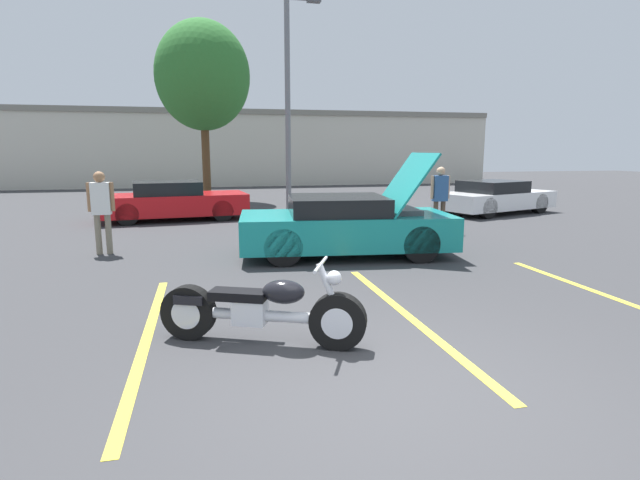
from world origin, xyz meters
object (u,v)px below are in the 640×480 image
parked_car_left_row (173,201)px  parked_car_right_row (495,197)px  spectator_near_motorcycle (101,205)px  show_car_hood_open (346,225)px  spectator_by_show_car (440,194)px  tree_background (203,76)px  motorcycle (261,310)px  light_pole (290,95)px

parked_car_left_row → parked_car_right_row: size_ratio=1.00×
spectator_near_motorcycle → parked_car_left_row: bearing=77.7°
show_car_hood_open → spectator_near_motorcycle: 4.97m
show_car_hood_open → parked_car_right_row: bearing=45.1°
parked_car_right_row → spectator_by_show_car: size_ratio=2.67×
show_car_hood_open → spectator_by_show_car: bearing=41.0°
show_car_hood_open → parked_car_right_row: show_car_hood_open is taller
tree_background → motorcycle: 16.44m
show_car_hood_open → spectator_near_motorcycle: show_car_hood_open is taller
show_car_hood_open → parked_car_right_row: (6.70, 5.39, -0.07)m
spectator_near_motorcycle → light_pole: bearing=51.5°
parked_car_left_row → spectator_near_motorcycle: size_ratio=2.66×
motorcycle → tree_background: bearing=114.8°
show_car_hood_open → spectator_by_show_car: show_car_hood_open is taller
light_pole → show_car_hood_open: light_pole is taller
parked_car_left_row → tree_background: bearing=72.1°
tree_background → parked_car_right_row: tree_background is taller
tree_background → spectator_near_motorcycle: size_ratio=4.22×
parked_car_left_row → spectator_near_motorcycle: spectator_near_motorcycle is taller
light_pole → motorcycle: bearing=-101.3°
tree_background → parked_car_left_row: tree_background is taller
show_car_hood_open → spectator_near_motorcycle: size_ratio=2.59×
parked_car_right_row → spectator_near_motorcycle: (-11.51, -4.18, 0.46)m
parked_car_left_row → spectator_near_motorcycle: 5.13m
light_pole → motorcycle: (-2.34, -11.74, -3.54)m
motorcycle → spectator_near_motorcycle: 6.14m
spectator_near_motorcycle → spectator_by_show_car: bearing=6.8°
show_car_hood_open → motorcycle: bearing=-110.8°
spectator_by_show_car → tree_background: bearing=121.7°
tree_background → show_car_hood_open: size_ratio=1.63×
light_pole → spectator_near_motorcycle: bearing=-128.5°
light_pole → motorcycle: 12.48m
parked_car_right_row → parked_car_left_row: bearing=156.8°
motorcycle → parked_car_left_row: 10.64m
light_pole → parked_car_left_row: (-3.86, -1.22, -3.35)m
tree_background → spectator_by_show_car: tree_background is taller
parked_car_left_row → parked_car_right_row: 10.46m
tree_background → spectator_by_show_car: bearing=-58.3°
tree_background → parked_car_left_row: 6.93m
spectator_by_show_car → motorcycle: bearing=-129.3°
spectator_near_motorcycle → parked_car_right_row: bearing=20.0°
spectator_near_motorcycle → spectator_by_show_car: size_ratio=1.00×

